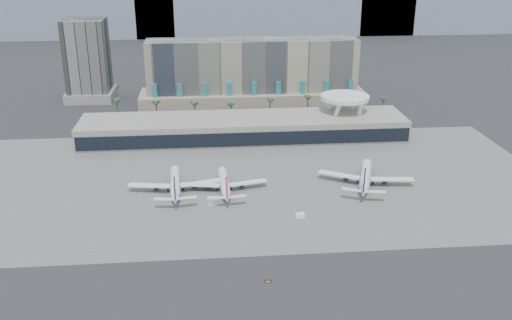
{
  "coord_description": "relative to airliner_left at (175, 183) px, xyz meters",
  "views": [
    {
      "loc": [
        -19.33,
        -175.46,
        99.31
      ],
      "look_at": [
        0.15,
        40.0,
        15.18
      ],
      "focal_mm": 40.0,
      "sensor_mm": 36.0,
      "label": 1
    }
  ],
  "objects": [
    {
      "name": "service_vehicle_b",
      "position": [
        48.32,
        -28.9,
        -2.68
      ],
      "size": [
        3.67,
        2.42,
        1.76
      ],
      "primitive_type": "cube",
      "rotation": [
        0.0,
        0.0,
        0.14
      ],
      "color": "white",
      "rests_on": "ground"
    },
    {
      "name": "terminal",
      "position": [
        33.41,
        64.04,
        2.95
      ],
      "size": [
        170.0,
        32.5,
        14.5
      ],
      "color": "gray",
      "rests_on": "ground"
    },
    {
      "name": "service_vehicle_a",
      "position": [
        15.64,
        -14.69,
        -2.38
      ],
      "size": [
        5.39,
        4.03,
        2.37
      ],
      "primitive_type": "cube",
      "rotation": [
        0.0,
        0.0,
        0.39
      ],
      "color": "silver",
      "rests_on": "ground"
    },
    {
      "name": "airliner_right",
      "position": [
        81.56,
        0.01,
        0.16
      ],
      "size": [
        40.04,
        41.43,
        14.78
      ],
      "rotation": [
        0.0,
        0.0,
        -0.31
      ],
      "color": "white",
      "rests_on": "ground"
    },
    {
      "name": "office_tower",
      "position": [
        -61.59,
        154.2,
        19.37
      ],
      "size": [
        30.0,
        30.0,
        52.0
      ],
      "color": "black",
      "rests_on": "ground"
    },
    {
      "name": "ground",
      "position": [
        33.41,
        -45.8,
        -3.57
      ],
      "size": [
        900.0,
        900.0,
        0.0
      ],
      "primitive_type": "plane",
      "color": "#232326",
      "rests_on": "ground"
    },
    {
      "name": "mountain_ridge",
      "position": [
        61.28,
        424.2,
        26.32
      ],
      "size": [
        680.0,
        60.0,
        70.0
      ],
      "color": "gray",
      "rests_on": "ground"
    },
    {
      "name": "apron_pad",
      "position": [
        33.41,
        9.2,
        -3.54
      ],
      "size": [
        260.0,
        130.0,
        0.06
      ],
      "primitive_type": "cube",
      "color": "#5B5B59",
      "rests_on": "ground"
    },
    {
      "name": "hotel",
      "position": [
        43.41,
        128.62,
        13.24
      ],
      "size": [
        140.0,
        30.0,
        42.0
      ],
      "color": "#9F947B",
      "rests_on": "ground"
    },
    {
      "name": "airliner_centre",
      "position": [
        20.58,
        -0.99,
        -0.25
      ],
      "size": [
        37.05,
        38.15,
        13.17
      ],
      "rotation": [
        0.0,
        0.0,
        0.03
      ],
      "color": "white",
      "rests_on": "ground"
    },
    {
      "name": "airliner_left",
      "position": [
        0.0,
        0.0,
        0.0
      ],
      "size": [
        39.77,
        40.98,
        14.14
      ],
      "rotation": [
        0.0,
        0.0,
        0.05
      ],
      "color": "white",
      "rests_on": "ground"
    },
    {
      "name": "taxiway_sign",
      "position": [
        31.36,
        -71.63,
        -3.11
      ],
      "size": [
        2.02,
        0.73,
        0.92
      ],
      "rotation": [
        0.0,
        0.0,
        -0.23
      ],
      "color": "black",
      "rests_on": "ground"
    },
    {
      "name": "palm_row",
      "position": [
        40.41,
        99.2,
        6.93
      ],
      "size": [
        157.8,
        2.8,
        13.1
      ],
      "color": "brown",
      "rests_on": "ground"
    },
    {
      "name": "saucer_structure",
      "position": [
        88.41,
        70.2,
        14.89
      ],
      "size": [
        26.0,
        26.0,
        21.89
      ],
      "color": "white",
      "rests_on": "ground"
    }
  ]
}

